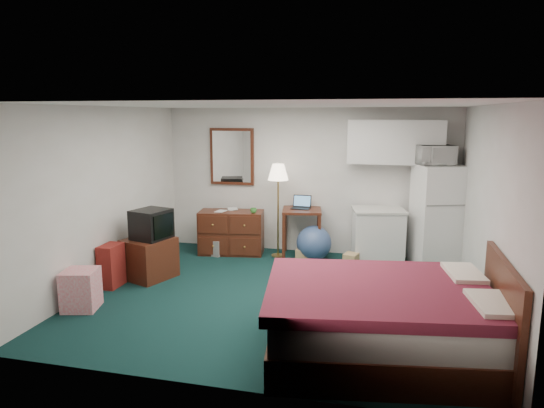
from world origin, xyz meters
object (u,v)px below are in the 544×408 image
(floor_lamp, at_px, (278,211))
(kitchen_counter, at_px, (378,236))
(dresser, at_px, (231,232))
(bed, at_px, (382,321))
(desk, at_px, (302,233))
(suitcase, at_px, (111,266))
(fridge, at_px, (437,216))
(tv_stand, at_px, (149,258))

(floor_lamp, bearing_deg, kitchen_counter, 2.30)
(dresser, relative_size, bed, 0.49)
(desk, xyz_separation_m, suitcase, (-2.32, -2.10, -0.11))
(floor_lamp, bearing_deg, desk, 14.82)
(dresser, relative_size, kitchen_counter, 1.28)
(floor_lamp, distance_m, fridge, 2.55)
(dresser, relative_size, tv_stand, 1.69)
(kitchen_counter, height_order, fridge, fridge)
(dresser, relative_size, floor_lamp, 0.69)
(dresser, distance_m, desk, 1.22)
(dresser, height_order, tv_stand, dresser)
(floor_lamp, xyz_separation_m, kitchen_counter, (1.65, 0.07, -0.36))
(fridge, relative_size, tv_stand, 2.50)
(floor_lamp, height_order, desk, floor_lamp)
(fridge, height_order, suitcase, fridge)
(bed, bearing_deg, floor_lamp, 111.25)
(desk, distance_m, tv_stand, 2.57)
(fridge, distance_m, tv_stand, 4.47)
(kitchen_counter, height_order, bed, kitchen_counter)
(fridge, bearing_deg, desk, 160.47)
(floor_lamp, distance_m, kitchen_counter, 1.69)
(dresser, distance_m, bed, 4.05)
(bed, distance_m, suitcase, 3.89)
(kitchen_counter, xyz_separation_m, suitcase, (-3.59, -2.06, -0.13))
(floor_lamp, height_order, tv_stand, floor_lamp)
(tv_stand, bearing_deg, desk, 59.38)
(fridge, bearing_deg, dresser, 162.96)
(kitchen_counter, bearing_deg, tv_stand, -164.69)
(floor_lamp, xyz_separation_m, desk, (0.39, 0.10, -0.38))
(dresser, bearing_deg, suitcase, -127.84)
(desk, height_order, fridge, fridge)
(desk, bearing_deg, kitchen_counter, -11.47)
(kitchen_counter, distance_m, tv_stand, 3.63)
(dresser, height_order, fridge, fridge)
(floor_lamp, bearing_deg, tv_stand, -136.20)
(dresser, xyz_separation_m, desk, (1.22, 0.12, 0.03))
(floor_lamp, distance_m, tv_stand, 2.27)
(suitcase, bearing_deg, kitchen_counter, 30.37)
(floor_lamp, relative_size, tv_stand, 2.44)
(dresser, distance_m, fridge, 3.40)
(floor_lamp, relative_size, bed, 0.71)
(kitchen_counter, xyz_separation_m, bed, (0.14, -3.17, -0.07))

